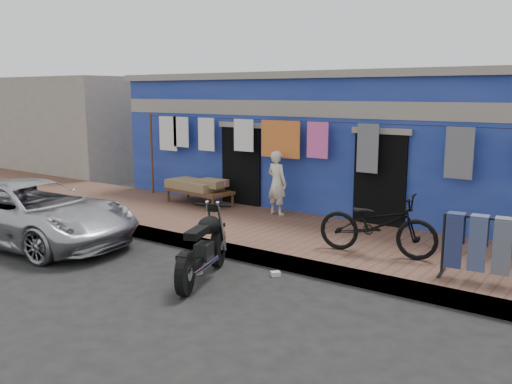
{
  "coord_description": "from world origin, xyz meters",
  "views": [
    {
      "loc": [
        5.53,
        -5.73,
        2.9
      ],
      "look_at": [
        0.0,
        2.0,
        1.15
      ],
      "focal_mm": 38.0,
      "sensor_mm": 36.0,
      "label": 1
    }
  ],
  "objects_px": {
    "seated_person": "(277,183)",
    "car": "(32,212)",
    "motorcycle": "(203,245)",
    "charpoy": "(199,192)",
    "bicycle": "(378,217)"
  },
  "relations": [
    {
      "from": "car",
      "to": "bicycle",
      "type": "xyz_separation_m",
      "value": [
        6.06,
        2.42,
        0.25
      ]
    },
    {
      "from": "car",
      "to": "bicycle",
      "type": "height_order",
      "value": "bicycle"
    },
    {
      "from": "seated_person",
      "to": "charpoy",
      "type": "xyz_separation_m",
      "value": [
        -2.14,
        -0.14,
        -0.4
      ]
    },
    {
      "from": "charpoy",
      "to": "car",
      "type": "bearing_deg",
      "value": -103.76
    },
    {
      "from": "seated_person",
      "to": "motorcycle",
      "type": "xyz_separation_m",
      "value": [
        0.99,
        -3.61,
        -0.39
      ]
    },
    {
      "from": "car",
      "to": "motorcycle",
      "type": "bearing_deg",
      "value": -92.1
    },
    {
      "from": "bicycle",
      "to": "charpoy",
      "type": "height_order",
      "value": "bicycle"
    },
    {
      "from": "charpoy",
      "to": "bicycle",
      "type": "bearing_deg",
      "value": -15.16
    },
    {
      "from": "motorcycle",
      "to": "charpoy",
      "type": "distance_m",
      "value": 4.68
    },
    {
      "from": "seated_person",
      "to": "bicycle",
      "type": "distance_m",
      "value": 3.36
    },
    {
      "from": "bicycle",
      "to": "car",
      "type": "bearing_deg",
      "value": 103.05
    },
    {
      "from": "seated_person",
      "to": "car",
      "type": "bearing_deg",
      "value": 63.0
    },
    {
      "from": "car",
      "to": "bicycle",
      "type": "relative_size",
      "value": 2.29
    },
    {
      "from": "charpoy",
      "to": "seated_person",
      "type": "bearing_deg",
      "value": 3.65
    },
    {
      "from": "motorcycle",
      "to": "seated_person",
      "type": "bearing_deg",
      "value": 86.1
    }
  ]
}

